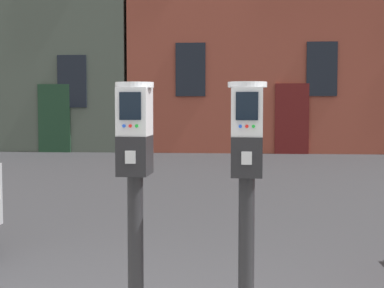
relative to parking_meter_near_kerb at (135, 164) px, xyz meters
The scene contains 2 objects.
parking_meter_near_kerb is the anchor object (origin of this frame).
parking_meter_twin_adjacent 0.63m from the parking_meter_near_kerb, ahead, with size 0.22×0.25×1.47m.
Camera 1 is at (0.66, -3.46, 1.49)m, focal length 54.74 mm.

